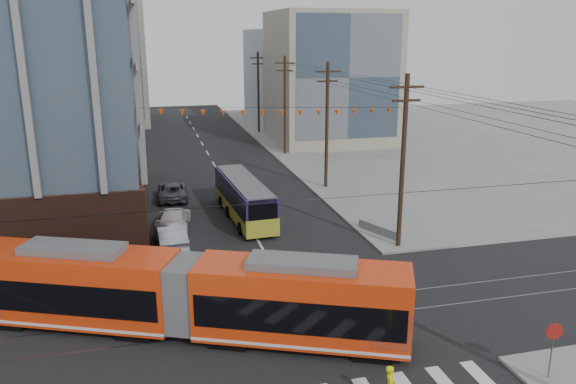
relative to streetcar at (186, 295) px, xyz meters
The scene contains 13 objects.
ground 6.76m from the streetcar, 32.34° to the right, with size 160.00×160.00×0.00m, color slate.
bg_bldg_nw_near 50.38m from the streetcar, 103.35° to the left, with size 18.00×16.00×18.00m, color #8C99A5.
bg_bldg_ne_near 49.81m from the streetcar, 64.25° to the left, with size 14.00×14.00×16.00m, color gray.
bg_bldg_nw_far 69.53m from the streetcar, 97.09° to the left, with size 16.00×18.00×20.00m, color gray.
bg_bldg_ne_far 68.86m from the streetcar, 70.01° to the left, with size 16.00×16.00×14.00m, color #8C99A5.
utility_pole_far 54.48m from the streetcar, 75.10° to the left, with size 0.30×0.30×11.00m, color black.
streetcar is the anchor object (origin of this frame).
city_bus 16.95m from the streetcar, 71.19° to the left, with size 2.30×10.61×3.01m, color #291A4E, non-canonical shape.
parked_car_silver 11.22m from the streetcar, 90.90° to the left, with size 1.76×5.06×1.67m, color #A7AAC1.
parked_car_white 14.85m from the streetcar, 89.13° to the left, with size 2.12×5.21×1.51m, color silver.
parked_car_grey 22.38m from the streetcar, 88.62° to the left, with size 2.35×5.10×1.42m, color #40424B.
stop_sign 15.34m from the streetcar, 28.26° to the right, with size 0.72×0.72×2.36m, color maroon, non-canonical shape.
jersey_barrier 17.07m from the streetcar, 35.84° to the left, with size 0.81×3.58×0.72m, color gray.
Camera 1 is at (-6.72, -19.98, 13.20)m, focal length 35.00 mm.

